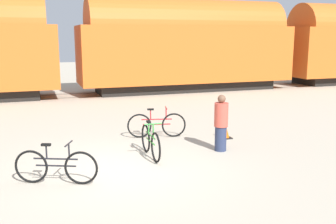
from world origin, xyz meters
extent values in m
plane|color=#B2A893|center=(0.00, 0.00, 0.00)|extent=(80.00, 80.00, 0.00)
cube|color=black|center=(6.65, 12.30, 0.28)|extent=(10.27, 2.36, 0.55)
cube|color=#CC5B1E|center=(6.65, 12.30, 2.11)|extent=(12.23, 3.14, 3.12)
cylinder|color=#CC5B1E|center=(6.65, 12.30, 3.67)|extent=(11.25, 2.99, 2.99)
cube|color=#4C4238|center=(0.00, 11.58, 0.01)|extent=(64.11, 0.07, 0.01)
cube|color=#4C4238|center=(0.00, 13.01, 0.01)|extent=(64.11, 0.07, 0.01)
torus|color=black|center=(2.31, 2.42, 0.38)|extent=(0.75, 0.22, 0.76)
torus|color=black|center=(1.26, 2.66, 0.38)|extent=(0.75, 0.22, 0.76)
cylinder|color=#A31E23|center=(1.78, 2.54, 0.58)|extent=(0.93, 0.25, 0.04)
cylinder|color=#A31E23|center=(1.78, 2.54, 0.42)|extent=(0.85, 0.23, 0.04)
cylinder|color=#A31E23|center=(1.60, 2.58, 0.73)|extent=(0.04, 0.04, 0.32)
cube|color=black|center=(1.60, 2.58, 0.89)|extent=(0.21, 0.12, 0.05)
cylinder|color=#A31E23|center=(2.07, 2.47, 0.75)|extent=(0.04, 0.04, 0.35)
cylinder|color=#A31E23|center=(2.07, 2.47, 0.93)|extent=(0.13, 0.46, 0.03)
torus|color=black|center=(1.02, 0.18, 0.38)|extent=(0.06, 0.77, 0.77)
torus|color=black|center=(1.03, 1.14, 0.38)|extent=(0.06, 0.77, 0.77)
cylinder|color=#338C38|center=(1.02, 0.66, 0.58)|extent=(0.05, 0.85, 0.04)
cylinder|color=#338C38|center=(1.02, 0.66, 0.42)|extent=(0.05, 0.77, 0.04)
cylinder|color=#338C38|center=(1.03, 0.83, 0.74)|extent=(0.04, 0.04, 0.32)
cube|color=black|center=(1.03, 0.83, 0.90)|extent=(0.08, 0.20, 0.05)
cylinder|color=#338C38|center=(1.02, 0.40, 0.76)|extent=(0.04, 0.04, 0.36)
cylinder|color=#338C38|center=(1.02, 0.40, 0.94)|extent=(0.46, 0.04, 0.03)
torus|color=black|center=(-0.93, -0.74, 0.37)|extent=(0.69, 0.34, 0.73)
torus|color=black|center=(-1.94, -0.30, 0.37)|extent=(0.69, 0.34, 0.73)
cylinder|color=black|center=(-1.43, -0.52, 0.56)|extent=(0.90, 0.41, 0.04)
cylinder|color=black|center=(-1.43, -0.52, 0.40)|extent=(0.82, 0.38, 0.04)
cylinder|color=black|center=(-1.61, -0.44, 0.71)|extent=(0.04, 0.04, 0.31)
cube|color=black|center=(-1.61, -0.44, 0.86)|extent=(0.22, 0.15, 0.05)
cylinder|color=black|center=(-1.16, -0.64, 0.73)|extent=(0.04, 0.04, 0.34)
cylinder|color=black|center=(-1.16, -0.64, 0.90)|extent=(0.21, 0.44, 0.03)
cylinder|color=#283351|center=(3.02, 0.58, 0.34)|extent=(0.32, 0.32, 0.69)
cylinder|color=#CC4C3D|center=(3.02, 0.58, 1.01)|extent=(0.38, 0.38, 0.66)
sphere|color=brown|center=(3.02, 0.58, 1.45)|extent=(0.22, 0.22, 0.22)
cube|color=black|center=(3.74, 1.76, 0.01)|extent=(0.40, 0.40, 0.03)
cone|color=orange|center=(3.74, 1.76, 0.28)|extent=(0.32, 0.32, 0.55)
camera|label=1|loc=(-1.78, -8.88, 3.13)|focal=42.00mm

